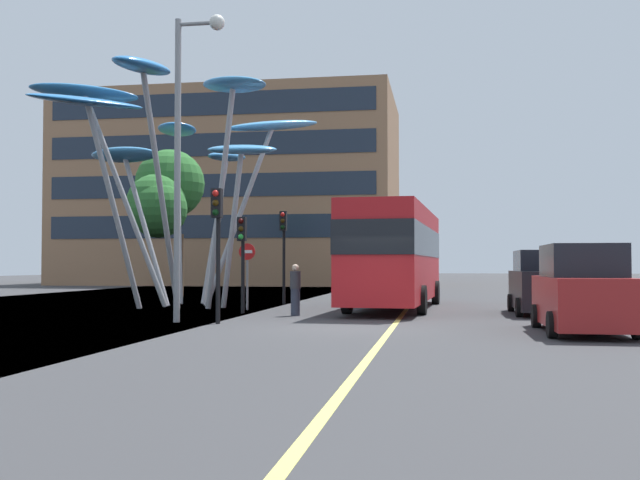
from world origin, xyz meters
TOP-DOWN VIEW (x-y plane):
  - ground at (-0.74, 0.00)m, footprint 120.00×240.00m
  - red_bus at (0.73, 8.42)m, footprint 3.18×11.50m
  - leaf_sculpture at (-7.79, 8.46)m, footprint 10.77×11.67m
  - traffic_light_kerb_near at (-3.67, 0.65)m, footprint 0.28×0.42m
  - traffic_light_kerb_far at (-4.15, 4.99)m, footprint 0.28×0.42m
  - traffic_light_island_mid at (-4.00, 10.80)m, footprint 0.28×0.42m
  - car_parked_near at (5.70, -0.50)m, footprint 1.99×4.55m
  - car_parked_mid at (5.64, 6.18)m, footprint 1.94×4.46m
  - street_lamp at (-4.71, 1.11)m, footprint 1.46×0.44m
  - tree_pavement_near at (-11.81, 17.52)m, footprint 3.66×5.10m
  - pedestrian at (-2.19, 4.22)m, footprint 0.34×0.34m
  - no_entry_sign at (-4.48, 6.89)m, footprint 0.60×0.12m
  - backdrop_building at (-14.84, 41.60)m, footprint 26.89×14.73m

SIDE VIEW (x-z plane):
  - ground at x=-0.74m, z-range -0.10..0.00m
  - pedestrian at x=-2.19m, z-range 0.00..1.64m
  - car_parked_near at x=5.70m, z-range -0.07..2.04m
  - car_parked_mid at x=5.64m, z-range -0.06..2.03m
  - no_entry_sign at x=-4.48m, z-range 0.40..2.79m
  - red_bus at x=0.73m, z-range 0.18..4.05m
  - traffic_light_kerb_far at x=-4.15m, z-range 0.73..3.94m
  - traffic_light_kerb_near at x=-3.67m, z-range 0.83..4.54m
  - traffic_light_island_mid at x=-4.00m, z-range 0.85..4.66m
  - tree_pavement_near at x=-11.81m, z-range 1.34..9.07m
  - street_lamp at x=-4.71m, z-range 1.08..9.79m
  - leaf_sculpture at x=-7.79m, z-range 2.33..11.18m
  - backdrop_building at x=-14.84m, z-range 0.00..15.42m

